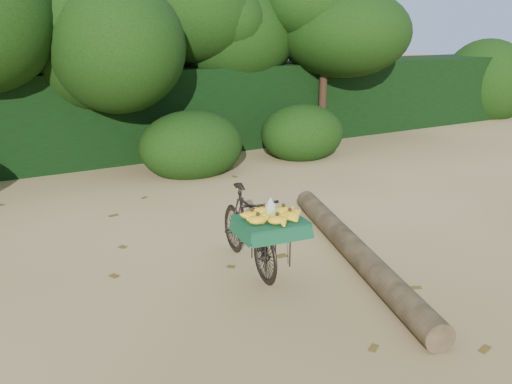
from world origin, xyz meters
TOP-DOWN VIEW (x-y plane):
  - ground at (0.00, 0.00)m, footprint 80.00×80.00m
  - vendor_bicycle at (0.36, 0.09)m, footprint 0.74×1.69m
  - fallen_log at (1.51, -0.36)m, footprint 1.48×3.76m
  - hedge_backdrop at (0.00, 6.30)m, footprint 26.00×1.80m
  - tree_row at (-0.65, 5.50)m, footprint 14.50×2.00m
  - bush_clumps at (0.50, 4.30)m, footprint 8.80×1.70m
  - leaf_litter at (0.00, 0.65)m, footprint 7.00×7.30m

SIDE VIEW (x-z plane):
  - ground at x=0.00m, z-range 0.00..0.00m
  - leaf_litter at x=0.00m, z-range 0.00..0.01m
  - fallen_log at x=1.51m, z-range 0.00..0.28m
  - bush_clumps at x=0.50m, z-range 0.00..0.90m
  - vendor_bicycle at x=0.36m, z-range 0.01..0.94m
  - hedge_backdrop at x=0.00m, z-range 0.00..1.80m
  - tree_row at x=-0.65m, z-range 0.00..4.00m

